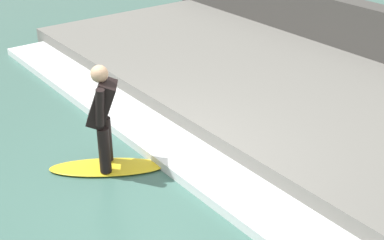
{
  "coord_description": "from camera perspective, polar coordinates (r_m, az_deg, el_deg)",
  "views": [
    {
      "loc": [
        -3.23,
        -5.22,
        4.01
      ],
      "look_at": [
        0.74,
        0.0,
        0.7
      ],
      "focal_mm": 50.0,
      "sensor_mm": 36.0,
      "label": 1
    }
  ],
  "objects": [
    {
      "name": "ground_plane",
      "position": [
        7.33,
        -4.64,
        -6.47
      ],
      "size": [
        28.0,
        28.0,
        0.0
      ],
      "primitive_type": "plane",
      "color": "#426B60"
    },
    {
      "name": "surfboard_riding",
      "position": [
        7.64,
        -9.03,
        -4.98
      ],
      "size": [
        1.62,
        1.31,
        0.06
      ],
      "color": "yellow",
      "rests_on": "ground_plane"
    },
    {
      "name": "concrete_ledge",
      "position": [
        9.21,
        12.89,
        1.49
      ],
      "size": [
        4.4,
        12.83,
        0.36
      ],
      "primitive_type": "cube",
      "color": "slate",
      "rests_on": "ground_plane"
    },
    {
      "name": "surfer_riding",
      "position": [
        7.23,
        -9.52,
        0.83
      ],
      "size": [
        0.58,
        0.58,
        1.5
      ],
      "color": "black",
      "rests_on": "surfboard_riding"
    },
    {
      "name": "wave_foam_crest",
      "position": [
        7.63,
        -0.24,
        -4.31
      ],
      "size": [
        0.84,
        12.18,
        0.14
      ],
      "primitive_type": "cube",
      "color": "white",
      "rests_on": "ground_plane"
    }
  ]
}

